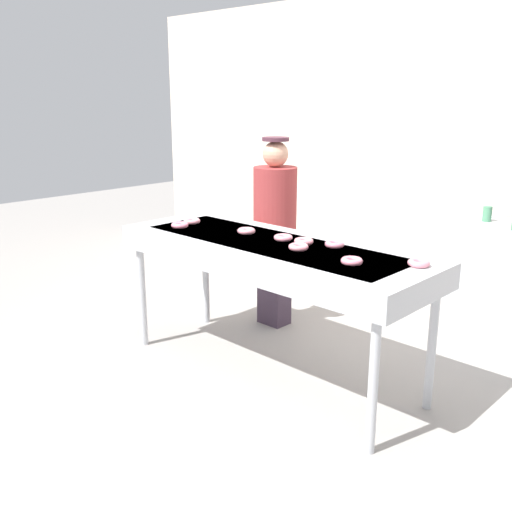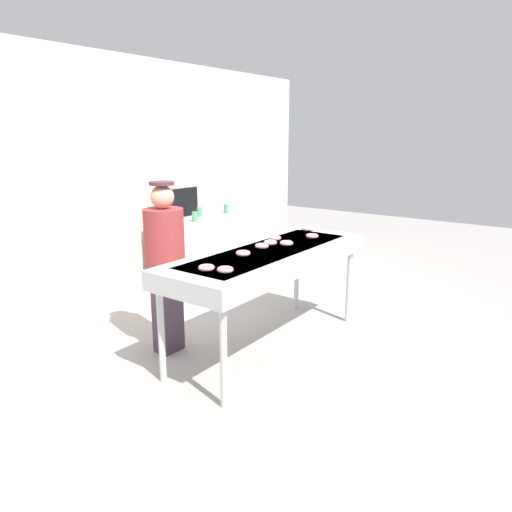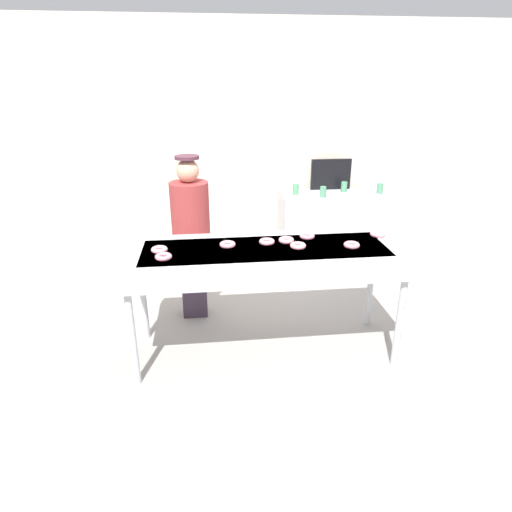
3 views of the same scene
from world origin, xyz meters
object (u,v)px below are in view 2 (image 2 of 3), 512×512
object	(u,v)px
fryer_conveyor	(269,259)
strawberry_donut_5	(286,243)
strawberry_donut_7	(312,236)
prep_counter	(199,251)
strawberry_donut_6	(275,238)
paper_cup_1	(195,217)
strawberry_donut_0	(206,268)
strawberry_donut_3	(270,242)
strawberry_donut_4	(225,270)
paper_cup_2	(199,212)
paper_cup_3	(168,219)
paper_cup_0	(226,209)
menu_display	(183,202)
strawberry_donut_8	(243,253)
strawberry_donut_1	(262,246)
strawberry_donut_2	(307,229)
worker_baker	(165,257)

from	to	relation	value
fryer_conveyor	strawberry_donut_5	world-z (taller)	strawberry_donut_5
strawberry_donut_7	prep_counter	size ratio (longest dim) A/B	0.09
strawberry_donut_6	paper_cup_1	xyz separation A→B (m)	(0.56, 1.62, -0.03)
strawberry_donut_0	strawberry_donut_3	distance (m)	1.03
strawberry_donut_6	strawberry_donut_4	bearing A→B (deg)	-164.13
paper_cup_2	paper_cup_3	world-z (taller)	same
strawberry_donut_5	paper_cup_3	distance (m)	2.05
paper_cup_0	menu_display	distance (m)	0.64
strawberry_donut_3	strawberry_donut_8	bearing A→B (deg)	-174.53
strawberry_donut_1	menu_display	size ratio (longest dim) A/B	0.25
strawberry_donut_3	strawberry_donut_6	world-z (taller)	same
strawberry_donut_2	strawberry_donut_4	xyz separation A→B (m)	(-1.79, -0.31, 0.00)
paper_cup_0	strawberry_donut_8	bearing A→B (deg)	-137.26
strawberry_donut_1	menu_display	bearing A→B (deg)	62.05
strawberry_donut_4	strawberry_donut_7	size ratio (longest dim) A/B	1.00
fryer_conveyor	paper_cup_3	distance (m)	2.09
strawberry_donut_6	paper_cup_3	distance (m)	1.81
strawberry_donut_7	paper_cup_3	xyz separation A→B (m)	(-0.05, 2.04, -0.03)
strawberry_donut_8	paper_cup_3	bearing A→B (deg)	63.77
strawberry_donut_7	menu_display	distance (m)	2.31
strawberry_donut_5	strawberry_donut_6	distance (m)	0.25
paper_cup_1	paper_cup_2	distance (m)	0.40
fryer_conveyor	strawberry_donut_3	bearing A→B (deg)	30.57
worker_baker	strawberry_donut_0	bearing A→B (deg)	60.03
strawberry_donut_3	strawberry_donut_4	distance (m)	1.02
strawberry_donut_1	paper_cup_1	distance (m)	1.95
strawberry_donut_2	strawberry_donut_8	world-z (taller)	same
worker_baker	menu_display	xyz separation A→B (m)	(1.76, 1.49, 0.18)
strawberry_donut_5	strawberry_donut_6	xyz separation A→B (m)	(0.12, 0.22, 0.00)
worker_baker	paper_cup_2	size ratio (longest dim) A/B	12.49
strawberry_donut_1	strawberry_donut_6	size ratio (longest dim) A/B	1.00
strawberry_donut_2	paper_cup_2	bearing A→B (deg)	81.47
strawberry_donut_2	menu_display	size ratio (longest dim) A/B	0.25
strawberry_donut_1	paper_cup_3	world-z (taller)	paper_cup_3
worker_baker	paper_cup_1	xyz separation A→B (m)	(1.56, 1.10, 0.05)
paper_cup_2	worker_baker	bearing A→B (deg)	-145.02
strawberry_donut_1	strawberry_donut_8	world-z (taller)	same
strawberry_donut_1	menu_display	world-z (taller)	menu_display
fryer_conveyor	strawberry_donut_7	xyz separation A→B (m)	(0.70, -0.06, 0.10)
strawberry_donut_5	prep_counter	bearing A→B (deg)	65.93
strawberry_donut_0	strawberry_donut_3	xyz separation A→B (m)	(1.03, 0.10, 0.00)
strawberry_donut_0	strawberry_donut_4	xyz separation A→B (m)	(0.04, -0.15, 0.00)
fryer_conveyor	strawberry_donut_7	bearing A→B (deg)	-4.89
strawberry_donut_1	strawberry_donut_4	world-z (taller)	same
strawberry_donut_1	strawberry_donut_7	distance (m)	0.69
paper_cup_0	menu_display	xyz separation A→B (m)	(-0.56, 0.29, 0.13)
strawberry_donut_0	paper_cup_1	distance (m)	2.54
paper_cup_1	strawberry_donut_1	bearing A→B (deg)	-118.24
strawberry_donut_0	strawberry_donut_5	world-z (taller)	same
strawberry_donut_2	prep_counter	xyz separation A→B (m)	(0.15, 1.78, -0.54)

